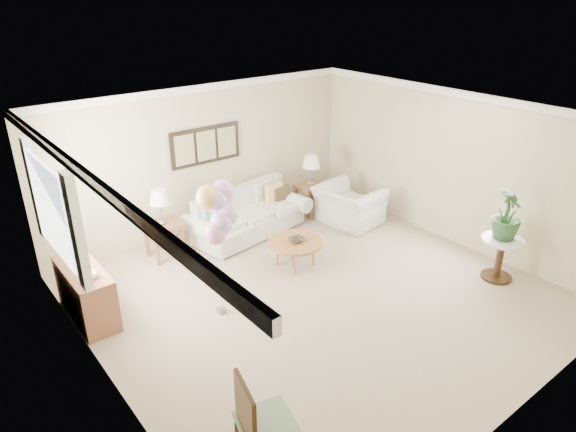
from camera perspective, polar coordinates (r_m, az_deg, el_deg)
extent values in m
plane|color=tan|center=(7.56, 3.12, -8.66)|extent=(6.00, 6.00, 0.00)
cube|color=beige|center=(9.24, -9.14, 6.32)|extent=(6.00, 0.04, 2.60)
cube|color=beige|center=(5.38, 25.37, -9.95)|extent=(6.00, 0.04, 2.60)
cube|color=beige|center=(5.63, -20.38, -7.45)|extent=(0.04, 6.00, 2.60)
cube|color=beige|center=(9.09, 17.72, 5.15)|extent=(0.04, 6.00, 2.60)
cube|color=white|center=(6.52, 3.64, 10.76)|extent=(6.00, 6.00, 0.02)
cube|color=white|center=(8.91, -9.58, 13.87)|extent=(6.00, 0.06, 0.12)
cube|color=white|center=(5.12, -22.07, 4.55)|extent=(0.06, 6.00, 0.12)
cube|color=white|center=(8.76, 18.66, 12.78)|extent=(0.06, 6.00, 0.12)
cube|color=white|center=(6.80, -24.88, 0.69)|extent=(0.04, 1.40, 1.20)
cube|color=white|center=(6.04, -22.39, -1.75)|extent=(0.10, 0.22, 1.40)
cube|color=white|center=(7.59, -26.29, 2.78)|extent=(0.10, 0.22, 1.40)
cube|color=black|center=(9.14, -9.15, 7.77)|extent=(1.35, 0.04, 0.65)
cube|color=#8C8C59|center=(8.93, -11.41, 7.20)|extent=(0.36, 0.02, 0.52)
cube|color=#8C8C59|center=(9.12, -9.07, 7.74)|extent=(0.36, 0.02, 0.52)
cube|color=#8C8C59|center=(9.32, -6.82, 8.24)|extent=(0.36, 0.02, 0.52)
cube|color=silver|center=(9.19, -4.32, -0.90)|extent=(2.12, 1.12, 0.33)
cube|color=silver|center=(9.27, -5.45, 1.79)|extent=(2.03, 0.51, 0.51)
cylinder|color=silver|center=(8.66, -9.64, -1.33)|extent=(0.42, 0.86, 0.29)
cylinder|color=silver|center=(9.63, 0.38, 1.77)|extent=(0.42, 0.86, 0.29)
cube|color=white|center=(8.79, -7.30, -0.81)|extent=(0.65, 0.74, 0.11)
cube|color=white|center=(9.07, -4.20, 0.16)|extent=(0.65, 0.74, 0.11)
cube|color=white|center=(9.38, -1.29, 1.07)|extent=(0.65, 0.74, 0.11)
cube|color=#8CB7CD|center=(8.77, -8.67, 0.49)|extent=(0.35, 0.11, 0.35)
cube|color=#D8AE59|center=(9.45, -1.56, 2.58)|extent=(0.35, 0.11, 0.35)
cube|color=#3D2C19|center=(9.50, -0.66, 2.35)|extent=(0.31, 0.09, 0.31)
cube|color=silver|center=(9.27, -4.29, -1.92)|extent=(1.84, 0.74, 0.04)
cube|color=brown|center=(8.51, -13.73, -1.05)|extent=(0.55, 0.50, 0.08)
cube|color=brown|center=(8.40, -14.28, -3.78)|extent=(0.05, 0.05, 0.52)
cube|color=brown|center=(8.56, -11.61, -2.94)|extent=(0.05, 0.05, 0.52)
cube|color=brown|center=(8.73, -15.41, -2.77)|extent=(0.05, 0.05, 0.52)
cube|color=brown|center=(8.89, -12.82, -1.99)|extent=(0.05, 0.05, 0.52)
cube|color=brown|center=(9.96, 2.54, 3.30)|extent=(0.53, 0.48, 0.08)
cube|color=brown|center=(9.80, 2.31, 1.14)|extent=(0.05, 0.05, 0.50)
cube|color=brown|center=(10.06, 4.14, 1.73)|extent=(0.05, 0.05, 0.50)
cube|color=brown|center=(10.07, 0.89, 1.82)|extent=(0.05, 0.05, 0.50)
cube|color=brown|center=(10.33, 2.71, 2.38)|extent=(0.05, 0.05, 0.50)
cylinder|color=gray|center=(8.48, -13.77, -0.63)|extent=(0.14, 0.14, 0.06)
cylinder|color=gray|center=(8.41, -13.89, 0.47)|extent=(0.04, 0.04, 0.30)
cone|color=silver|center=(8.31, -14.07, 2.14)|extent=(0.33, 0.33, 0.24)
cylinder|color=gray|center=(9.93, 2.55, 3.67)|extent=(0.14, 0.14, 0.06)
cylinder|color=gray|center=(9.87, 2.57, 4.63)|extent=(0.04, 0.04, 0.29)
cone|color=silver|center=(9.78, 2.60, 6.09)|extent=(0.33, 0.33, 0.24)
cylinder|color=olive|center=(8.08, 0.82, -2.93)|extent=(0.86, 0.86, 0.05)
cylinder|color=olive|center=(8.43, 1.01, -3.35)|extent=(0.03, 0.03, 0.39)
cylinder|color=olive|center=(8.21, -1.20, -4.18)|extent=(0.03, 0.03, 0.39)
cylinder|color=olive|center=(7.93, 0.60, -5.29)|extent=(0.03, 0.03, 0.39)
cylinder|color=olive|center=(8.16, 2.83, -4.40)|extent=(0.03, 0.03, 0.39)
imported|color=#2C2520|center=(8.03, 0.97, -2.68)|extent=(0.27, 0.27, 0.06)
imported|color=silver|center=(9.61, 6.76, 1.19)|extent=(1.08, 1.20, 0.72)
cylinder|color=silver|center=(8.27, 22.77, -2.50)|extent=(0.62, 0.62, 0.04)
cylinder|color=#321F0C|center=(8.41, 22.41, -4.50)|extent=(0.10, 0.10, 0.62)
cylinder|color=#321F0C|center=(8.56, 22.08, -6.34)|extent=(0.45, 0.45, 0.01)
imported|color=#22431E|center=(8.13, 23.15, 0.09)|extent=(0.55, 0.55, 0.75)
cube|color=gray|center=(5.07, -2.42, -22.05)|extent=(0.61, 0.61, 0.07)
cylinder|color=#321F0C|center=(5.44, -1.88, -21.66)|extent=(0.04, 0.04, 0.42)
cube|color=#321F0C|center=(4.77, -4.76, -20.71)|extent=(0.16, 0.47, 0.55)
cube|color=brown|center=(7.40, -21.50, -7.97)|extent=(0.45, 1.20, 0.74)
cube|color=#321F0C|center=(7.16, -20.69, -9.03)|extent=(0.46, 0.02, 0.70)
cube|color=#321F0C|center=(7.66, -22.19, -6.96)|extent=(0.46, 0.02, 0.70)
imported|color=white|center=(6.92, -21.11, -5.83)|extent=(0.23, 0.23, 0.18)
imported|color=silver|center=(7.34, -22.36, -4.20)|extent=(0.21, 0.21, 0.20)
cube|color=gray|center=(7.21, -7.42, -10.33)|extent=(0.10, 0.10, 0.08)
ellipsoid|color=pink|center=(6.47, -8.06, -1.84)|extent=(0.28, 0.28, 0.33)
cylinder|color=silver|center=(6.85, -7.70, -6.76)|extent=(0.01, 0.01, 1.05)
ellipsoid|color=#CBA0EB|center=(6.49, -6.79, 0.21)|extent=(0.28, 0.28, 0.33)
cylinder|color=silver|center=(6.85, -7.09, -5.78)|extent=(0.01, 0.01, 1.24)
ellipsoid|color=#E3B657|center=(6.43, -8.97, 2.04)|extent=(0.28, 0.28, 0.33)
cylinder|color=silver|center=(6.81, -8.13, -4.95)|extent=(0.01, 0.01, 1.47)
ellipsoid|color=pink|center=(6.52, -7.24, 2.67)|extent=(0.28, 0.28, 0.33)
cylinder|color=silver|center=(6.85, -7.31, -4.61)|extent=(0.01, 0.01, 1.49)
ellipsoid|color=#CBA0EB|center=(6.46, -7.42, -0.78)|extent=(0.28, 0.28, 0.33)
cylinder|color=silver|center=(6.84, -7.39, -6.26)|extent=(0.01, 0.01, 1.15)
ellipsoid|color=#CBA0EB|center=(6.47, -7.97, 1.68)|extent=(0.28, 0.28, 0.33)
cylinder|color=silver|center=(6.83, -7.65, -5.10)|extent=(0.01, 0.01, 1.41)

